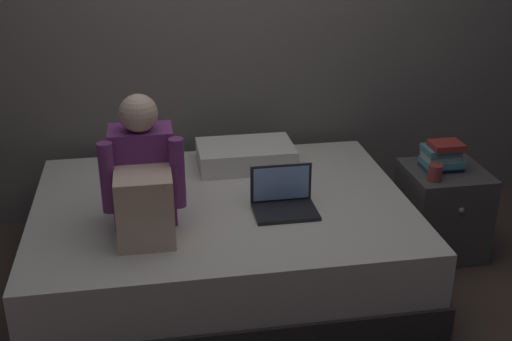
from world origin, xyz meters
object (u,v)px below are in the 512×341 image
at_px(bed, 222,240).
at_px(book_stack, 442,156).
at_px(laptop, 283,200).
at_px(mug, 435,173).
at_px(pillow, 246,155).
at_px(person_sitting, 143,181).
at_px(nightstand, 442,211).

xyz_separation_m(bed, book_stack, (1.27, 0.11, 0.36)).
height_order(bed, laptop, laptop).
height_order(book_stack, mug, book_stack).
relative_size(laptop, pillow, 0.57).
height_order(bed, mug, mug).
xyz_separation_m(person_sitting, book_stack, (1.67, 0.34, -0.13)).
bearing_deg(book_stack, nightstand, -42.87).
xyz_separation_m(nightstand, book_stack, (-0.03, 0.03, 0.34)).
height_order(laptop, pillow, laptop).
bearing_deg(bed, pillow, 65.86).
bearing_deg(pillow, nightstand, -18.50).
bearing_deg(laptop, nightstand, 13.32).
bearing_deg(pillow, bed, -114.14).
bearing_deg(book_stack, pillow, 162.27).
relative_size(book_stack, mug, 2.52).
bearing_deg(book_stack, person_sitting, -168.59).
bearing_deg(person_sitting, mug, 6.97).
bearing_deg(mug, nightstand, 42.69).
height_order(nightstand, book_stack, book_stack).
bearing_deg(laptop, pillow, 99.33).
xyz_separation_m(person_sitting, laptop, (0.69, 0.07, -0.20)).
distance_m(nightstand, mug, 0.35).
bearing_deg(mug, person_sitting, -173.03).
height_order(laptop, mug, laptop).
relative_size(laptop, book_stack, 1.41).
relative_size(laptop, mug, 3.56).
distance_m(laptop, mug, 0.88).
xyz_separation_m(person_sitting, mug, (1.56, 0.19, -0.16)).
bearing_deg(nightstand, bed, -176.37).
relative_size(nightstand, pillow, 0.93).
bearing_deg(mug, laptop, -172.36).
xyz_separation_m(person_sitting, pillow, (0.60, 0.68, -0.19)).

